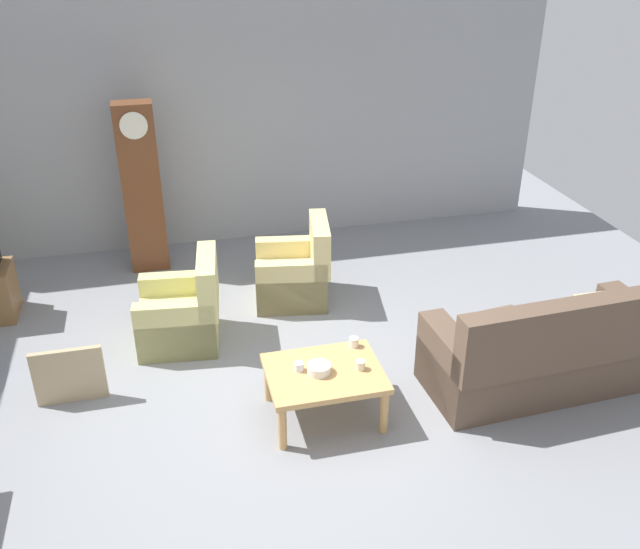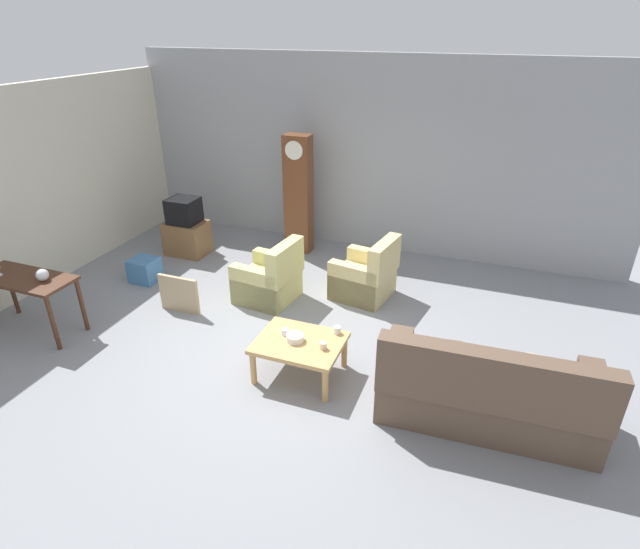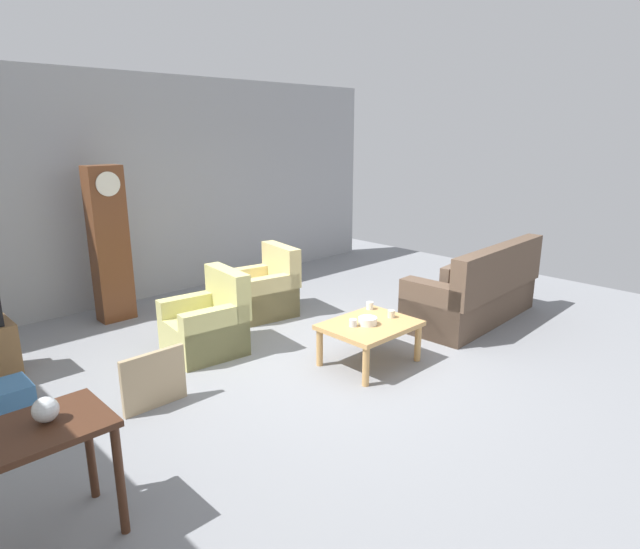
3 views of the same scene
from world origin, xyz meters
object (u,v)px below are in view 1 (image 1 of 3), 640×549
(couch_floral, at_px, (547,353))
(coffee_table_wood, at_px, (324,377))
(armchair_olive_far, at_px, (295,274))
(cup_white_porcelain, at_px, (354,342))
(armchair_olive_near, at_px, (183,314))
(cup_cream_tall, at_px, (361,365))
(grandfather_clock, at_px, (142,189))
(framed_picture_leaning, at_px, (69,376))
(bowl_white_stacked, at_px, (319,369))
(cup_blue_rimmed, at_px, (299,367))

(couch_floral, bearing_deg, coffee_table_wood, 177.92)
(armchair_olive_far, bearing_deg, cup_white_porcelain, -84.97)
(couch_floral, distance_m, coffee_table_wood, 2.03)
(couch_floral, xyz_separation_m, armchair_olive_far, (-1.84, 2.11, -0.05))
(armchair_olive_near, height_order, cup_cream_tall, armchair_olive_near)
(armchair_olive_far, height_order, grandfather_clock, grandfather_clock)
(armchair_olive_far, distance_m, framed_picture_leaning, 2.64)
(couch_floral, height_order, grandfather_clock, grandfather_clock)
(cup_white_porcelain, relative_size, bowl_white_stacked, 0.43)
(cup_blue_rimmed, bearing_deg, cup_cream_tall, -11.73)
(framed_picture_leaning, relative_size, cup_cream_tall, 7.45)
(armchair_olive_near, bearing_deg, coffee_table_wood, -53.67)
(armchair_olive_near, relative_size, cup_cream_tall, 11.42)
(framed_picture_leaning, xyz_separation_m, cup_blue_rimmed, (1.90, -0.66, 0.23))
(coffee_table_wood, bearing_deg, framed_picture_leaning, 161.11)
(cup_blue_rimmed, relative_size, cup_cream_tall, 1.00)
(couch_floral, distance_m, armchair_olive_far, 2.80)
(couch_floral, bearing_deg, cup_white_porcelain, 167.63)
(armchair_olive_far, relative_size, coffee_table_wood, 0.96)
(armchair_olive_far, distance_m, bowl_white_stacked, 2.07)
(armchair_olive_near, height_order, grandfather_clock, grandfather_clock)
(armchair_olive_near, relative_size, bowl_white_stacked, 4.63)
(framed_picture_leaning, bearing_deg, cup_white_porcelain, -9.82)
(couch_floral, xyz_separation_m, armchair_olive_near, (-3.10, 1.53, -0.05))
(framed_picture_leaning, relative_size, bowl_white_stacked, 3.02)
(coffee_table_wood, relative_size, framed_picture_leaning, 1.60)
(armchair_olive_far, bearing_deg, coffee_table_wood, -95.22)
(couch_floral, relative_size, cup_cream_tall, 26.56)
(cup_white_porcelain, distance_m, cup_cream_tall, 0.34)
(coffee_table_wood, bearing_deg, bowl_white_stacked, -167.94)
(armchair_olive_far, relative_size, cup_cream_tall, 11.42)
(couch_floral, bearing_deg, grandfather_clock, 135.62)
(cup_white_porcelain, xyz_separation_m, cup_cream_tall, (-0.04, -0.34, -0.00))
(grandfather_clock, xyz_separation_m, framed_picture_leaning, (-0.74, -2.52, -0.75))
(grandfather_clock, bearing_deg, cup_cream_tall, -63.21)
(bowl_white_stacked, bearing_deg, grandfather_clock, 111.99)
(framed_picture_leaning, bearing_deg, coffee_table_wood, -18.89)
(cup_blue_rimmed, bearing_deg, couch_floral, -3.38)
(couch_floral, height_order, bowl_white_stacked, couch_floral)
(cup_cream_tall, height_order, bowl_white_stacked, cup_cream_tall)
(couch_floral, distance_m, cup_cream_tall, 1.73)
(armchair_olive_far, bearing_deg, bowl_white_stacked, -96.53)
(armchair_olive_far, xyz_separation_m, cup_white_porcelain, (0.15, -1.74, 0.19))
(framed_picture_leaning, xyz_separation_m, cup_white_porcelain, (2.44, -0.42, 0.23))
(armchair_olive_near, xyz_separation_m, cup_white_porcelain, (1.41, -1.16, 0.19))
(armchair_olive_near, xyz_separation_m, coffee_table_wood, (1.07, -1.46, 0.08))
(cup_white_porcelain, bearing_deg, couch_floral, -12.37)
(cup_white_porcelain, bearing_deg, cup_blue_rimmed, -156.18)
(armchair_olive_near, bearing_deg, cup_white_porcelain, -39.48)
(couch_floral, bearing_deg, framed_picture_leaning, 169.13)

